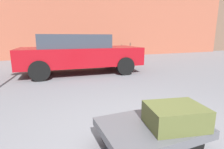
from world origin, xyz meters
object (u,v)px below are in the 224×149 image
suitcase_olive_rear_right (175,116)px  bollard_kerb_near (103,56)px  luggage_cart (151,129)px  bicycle_leaning (124,52)px  bollard_kerb_mid (126,55)px  parked_car (79,53)px

suitcase_olive_rear_right → bollard_kerb_near: 8.30m
suitcase_olive_rear_right → bollard_kerb_near: bearing=87.8°
luggage_cart → bicycle_leaning: bicycle_leaning is taller
luggage_cart → bollard_kerb_mid: size_ratio=2.11×
bicycle_leaning → bollard_kerb_near: bearing=-153.0°
suitcase_olive_rear_right → bicycle_leaning: (3.81, 8.95, -0.09)m
suitcase_olive_rear_right → parked_car: (0.02, 5.04, 0.30)m
parked_car → bollard_kerb_near: (2.02, 3.00, -0.48)m
luggage_cart → bollard_kerb_mid: bearing=64.9°
parked_car → bicycle_leaning: parked_car is taller
luggage_cart → parked_car: 4.93m
luggage_cart → bollard_kerb_mid: bollard_kerb_mid is taller
bollard_kerb_near → bollard_kerb_mid: same height
bicycle_leaning → bollard_kerb_mid: size_ratio=3.16×
luggage_cart → parked_car: size_ratio=0.27×
luggage_cart → bollard_kerb_near: size_ratio=2.11×
bicycle_leaning → bollard_kerb_near: (-1.77, -0.90, -0.09)m
parked_car → suitcase_olive_rear_right: bearing=-90.2°
suitcase_olive_rear_right → bollard_kerb_mid: 8.77m
bollard_kerb_near → bollard_kerb_mid: 1.46m
suitcase_olive_rear_right → bollard_kerb_mid: (3.49, 8.05, -0.18)m
parked_car → bollard_kerb_mid: (3.47, 3.00, -0.48)m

